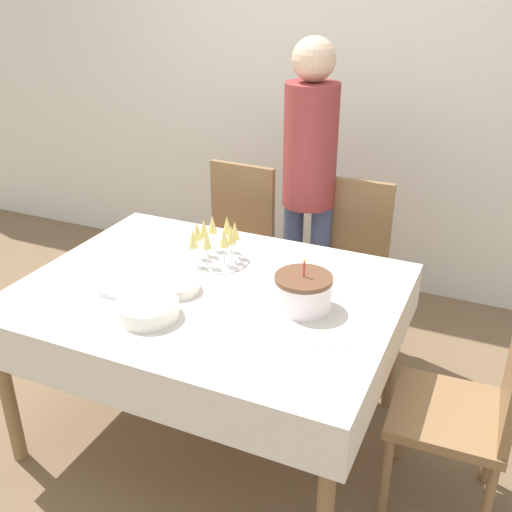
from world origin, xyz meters
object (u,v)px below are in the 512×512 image
dining_chair_far_left (234,242)px  dining_chair_right_end (476,401)px  person_standing (310,168)px  dining_chair_far_right (347,263)px  champagne_tray (215,240)px  plate_stack_dessert (177,286)px  plate_stack_main (148,309)px  birthday_cake (303,292)px  gift_bag (5,340)px

dining_chair_far_left → dining_chair_right_end: bearing=-32.3°
dining_chair_right_end → person_standing: person_standing is taller
dining_chair_far_right → champagne_tray: (-0.44, -0.66, 0.32)m
dining_chair_far_right → person_standing: 0.54m
dining_chair_far_right → dining_chair_right_end: bearing=-50.2°
plate_stack_dessert → dining_chair_far_right: bearing=65.6°
dining_chair_far_left → person_standing: person_standing is taller
plate_stack_main → person_standing: bearing=81.2°
champagne_tray → plate_stack_main: size_ratio=1.31×
dining_chair_right_end → champagne_tray: size_ratio=3.09×
dining_chair_right_end → birthday_cake: (-0.68, 0.01, 0.29)m
person_standing → plate_stack_dessert: bearing=-100.7°
dining_chair_far_left → dining_chair_right_end: (1.43, -0.90, 0.00)m
plate_stack_main → gift_bag: (-1.19, 0.32, -0.66)m
champagne_tray → person_standing: 0.75m
champagne_tray → person_standing: size_ratio=0.19×
dining_chair_right_end → gift_bag: 2.42m
plate_stack_main → plate_stack_dessert: (-0.00, 0.22, -0.01)m
gift_bag → plate_stack_main: bearing=-14.8°
plate_stack_dessert → person_standing: size_ratio=0.11×
plate_stack_main → gift_bag: size_ratio=0.96×
dining_chair_far_right → person_standing: (-0.25, 0.05, 0.48)m
dining_chair_far_left → gift_bag: bearing=-137.3°
dining_chair_far_left → plate_stack_main: 1.25m
champagne_tray → plate_stack_dessert: (-0.01, -0.32, -0.07)m
dining_chair_right_end → dining_chair_far_left: bearing=147.7°
dining_chair_far_right → gift_bag: (-1.63, -0.89, -0.40)m
birthday_cake → gift_bag: birthday_cake is taller
dining_chair_far_left → plate_stack_main: dining_chair_far_left is taller
champagne_tray → gift_bag: (-1.19, -0.23, -0.72)m
person_standing → gift_bag: size_ratio=6.71×
plate_stack_dessert → gift_bag: plate_stack_dessert is taller
dining_chair_far_left → birthday_cake: (0.74, -0.89, 0.29)m
dining_chair_far_left → gift_bag: size_ratio=3.87×
gift_bag → champagne_tray: bearing=10.9°
birthday_cake → champagne_tray: 0.56m
dining_chair_far_left → dining_chair_right_end: size_ratio=1.00×
plate_stack_main → gift_bag: 1.40m
dining_chair_right_end → gift_bag: size_ratio=3.87×
dining_chair_far_left → plate_stack_main: bearing=-79.2°
champagne_tray → plate_stack_dessert: 0.33m
plate_stack_main → person_standing: (0.19, 1.25, 0.22)m
dining_chair_far_right → gift_bag: bearing=-151.6°
dining_chair_far_right → dining_chair_right_end: same height
dining_chair_right_end → plate_stack_main: 1.26m
dining_chair_right_end → plate_stack_main: size_ratio=4.04×
birthday_cake → dining_chair_far_right: bearing=94.5°
champagne_tray → gift_bag: bearing=-169.1°
champagne_tray → person_standing: person_standing is taller
dining_chair_far_left → gift_bag: (-0.96, -0.89, -0.40)m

